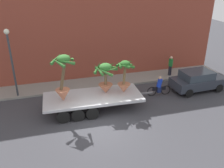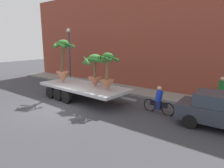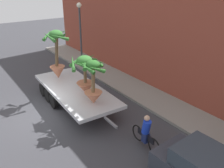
% 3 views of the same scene
% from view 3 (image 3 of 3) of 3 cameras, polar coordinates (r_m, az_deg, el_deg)
% --- Properties ---
extents(ground_plane, '(60.00, 60.00, 0.00)m').
position_cam_3_polar(ground_plane, '(13.32, -16.77, -7.10)').
color(ground_plane, '#38383D').
extents(sidewalk, '(24.00, 2.20, 0.15)m').
position_cam_3_polar(sidewalk, '(15.88, 4.22, -0.54)').
color(sidewalk, gray).
rests_on(sidewalk, ground).
extents(building_facade, '(24.00, 1.20, 8.13)m').
position_cam_3_polar(building_facade, '(15.81, 9.61, 14.26)').
color(building_facade, brown).
rests_on(building_facade, ground).
extents(flatbed_trailer, '(7.38, 2.82, 0.98)m').
position_cam_3_polar(flatbed_trailer, '(13.87, -9.10, -1.37)').
color(flatbed_trailer, '#B7BABF').
rests_on(flatbed_trailer, ground).
extents(potted_palm_rear, '(1.65, 1.72, 2.08)m').
position_cam_3_polar(potted_palm_rear, '(12.48, -6.35, 2.40)').
color(potted_palm_rear, '#B26647').
rests_on(potted_palm_rear, flatbed_trailer).
extents(potted_palm_middle, '(1.48, 1.62, 2.97)m').
position_cam_3_polar(potted_palm_middle, '(14.56, -12.85, 6.47)').
color(potted_palm_middle, '#C17251').
rests_on(potted_palm_middle, flatbed_trailer).
extents(potted_palm_front, '(1.20, 1.25, 2.22)m').
position_cam_3_polar(potted_palm_front, '(11.41, -4.43, 0.01)').
color(potted_palm_front, '#C17251').
rests_on(potted_palm_front, flatbed_trailer).
extents(cyclist, '(1.84, 0.37, 1.54)m').
position_cam_3_polar(cyclist, '(10.41, 8.01, -11.36)').
color(cyclist, black).
rests_on(cyclist, ground).
extents(street_lamp, '(0.36, 0.36, 4.83)m').
position_cam_3_polar(street_lamp, '(18.48, -7.50, 13.13)').
color(street_lamp, '#383D42').
rests_on(street_lamp, sidewalk).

